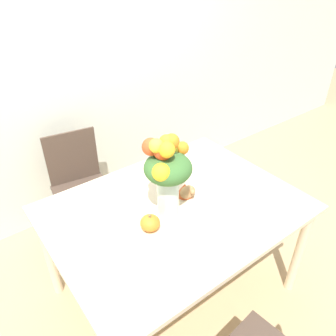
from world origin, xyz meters
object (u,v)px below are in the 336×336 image
Objects in this scene: turkey_figurine at (186,190)px; flower_vase at (167,170)px; dining_chair_near_window at (81,187)px; pumpkin at (150,223)px.

flower_vase is at bearing -165.39° from turkey_figurine.
flower_vase reaches higher than dining_chair_near_window.
dining_chair_near_window is at bearing 90.45° from pumpkin.
pumpkin is 0.12× the size of dining_chair_near_window.
pumpkin is at bearing -162.57° from turkey_figurine.
pumpkin is at bearing -80.96° from dining_chair_near_window.
flower_vase is 0.30m from turkey_figurine.
dining_chair_near_window is (-0.01, 0.98, -0.34)m from pumpkin.
flower_vase is 0.30m from pumpkin.
flower_vase is 3.51× the size of turkey_figurine.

